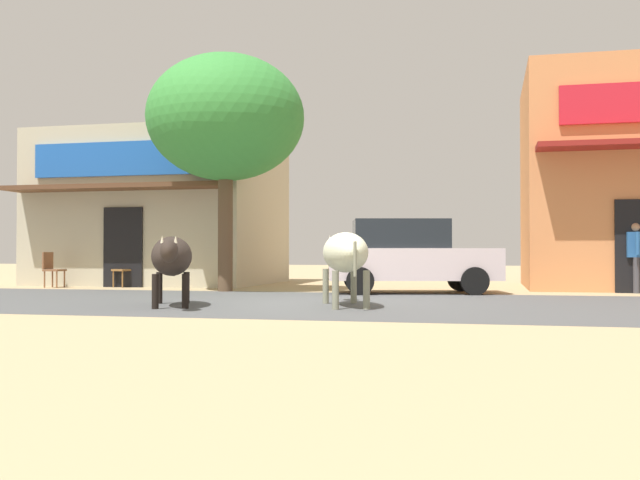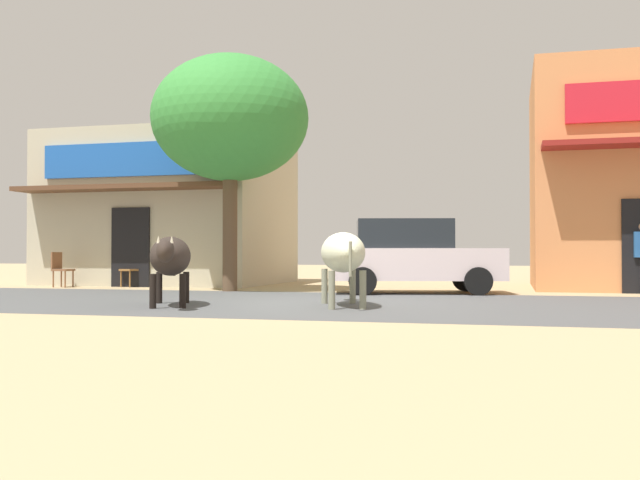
# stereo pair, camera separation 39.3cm
# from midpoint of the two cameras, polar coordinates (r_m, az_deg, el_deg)

# --- Properties ---
(ground) EXTENTS (80.00, 80.00, 0.00)m
(ground) POSITION_cam_midpoint_polar(r_m,az_deg,el_deg) (13.12, -0.26, -4.95)
(ground) COLOR tan
(asphalt_road) EXTENTS (72.00, 6.73, 0.00)m
(asphalt_road) POSITION_cam_midpoint_polar(r_m,az_deg,el_deg) (13.12, -0.26, -4.94)
(asphalt_road) COLOR #4E4F50
(asphalt_road) RESTS_ON ground
(storefront_left_cafe) EXTENTS (6.33, 5.87, 4.32)m
(storefront_left_cafe) POSITION_cam_midpoint_polar(r_m,az_deg,el_deg) (22.12, -12.64, 2.30)
(storefront_left_cafe) COLOR #B6AF95
(storefront_left_cafe) RESTS_ON ground
(roadside_tree) EXTENTS (3.70, 3.70, 5.56)m
(roadside_tree) POSITION_cam_midpoint_polar(r_m,az_deg,el_deg) (17.55, -8.03, 9.37)
(roadside_tree) COLOR brown
(roadside_tree) RESTS_ON ground
(parked_hatchback_car) EXTENTS (4.02, 2.42, 1.64)m
(parked_hatchback_car) POSITION_cam_midpoint_polar(r_m,az_deg,el_deg) (16.42, 6.27, -1.22)
(parked_hatchback_car) COLOR silver
(parked_hatchback_car) RESTS_ON ground
(cow_near_brown) EXTENTS (1.38, 2.43, 1.18)m
(cow_near_brown) POSITION_cam_midpoint_polar(r_m,az_deg,el_deg) (12.55, -12.39, -1.30)
(cow_near_brown) COLOR #2E2520
(cow_near_brown) RESTS_ON ground
(cow_far_dark) EXTENTS (1.36, 2.65, 1.25)m
(cow_far_dark) POSITION_cam_midpoint_polar(r_m,az_deg,el_deg) (12.34, 1.01, -1.03)
(cow_far_dark) COLOR beige
(cow_far_dark) RESTS_ON ground
(pedestrian_by_shop) EXTENTS (0.42, 0.61, 1.58)m
(pedestrian_by_shop) POSITION_cam_midpoint_polar(r_m,az_deg,el_deg) (17.69, 22.82, -0.85)
(pedestrian_by_shop) COLOR #3F3F47
(pedestrian_by_shop) RESTS_ON ground
(cafe_chair_near_tree) EXTENTS (0.44, 0.44, 0.92)m
(cafe_chair_near_tree) POSITION_cam_midpoint_polar(r_m,az_deg,el_deg) (20.27, -20.73, -2.04)
(cafe_chair_near_tree) COLOR brown
(cafe_chair_near_tree) RESTS_ON ground
(cafe_chair_by_doorway) EXTENTS (0.57, 0.57, 0.92)m
(cafe_chair_by_doorway) POSITION_cam_midpoint_polar(r_m,az_deg,el_deg) (19.87, -15.50, -2.09)
(cafe_chair_by_doorway) COLOR brown
(cafe_chair_by_doorway) RESTS_ON ground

